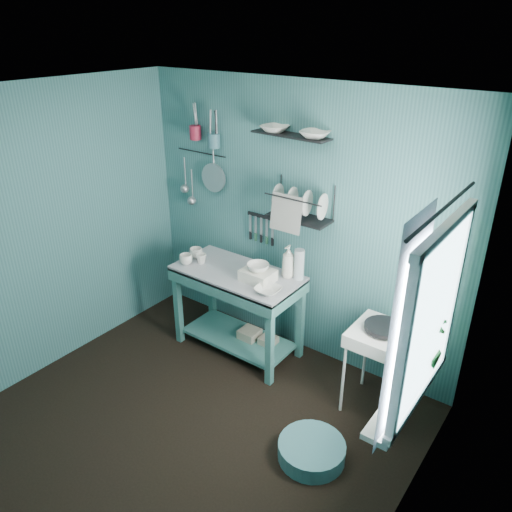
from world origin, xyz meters
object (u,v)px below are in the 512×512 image
Objects in this scene: wash_tub at (258,275)px; colander at (214,178)px; hotplate_stand at (378,370)px; dish_rack at (300,201)px; soap_bottle at (288,261)px; storage_tin_large at (250,339)px; potted_plant at (419,341)px; floor_basin at (312,451)px; frying_pan at (384,327)px; utensil_cup_magenta at (195,132)px; utensil_cup_teal at (214,141)px; mug_right at (196,253)px; storage_tin_small at (268,346)px; mug_left at (186,259)px; water_bottle at (299,264)px; work_counter at (238,311)px; mug_mid at (201,259)px.

wash_tub is 1.00× the size of colander.
colander is (-1.97, 0.33, 1.16)m from hotplate_stand.
dish_rack reaches higher than wash_tub.
soap_bottle is 1.36× the size of storage_tin_large.
hotplate_stand is 2.67× the size of colander.
potted_plant reaches higher than soap_bottle.
floor_basin is (1.17, -0.79, -0.04)m from storage_tin_large.
frying_pan is 2.47m from utensil_cup_magenta.
mug_right is at bearing -87.75° from utensil_cup_teal.
utensil_cup_magenta reaches higher than storage_tin_small.
mug_left is 0.95× the size of utensil_cup_magenta.
water_bottle is 0.93m from frying_pan.
work_counter is at bearing 18.43° from mug_left.
soap_bottle is 1.49× the size of storage_tin_small.
mug_left is 0.25× the size of floor_basin.
utensil_cup_teal is (-1.92, 0.30, 1.53)m from hotplate_stand.
utensil_cup_magenta is at bearing 180.00° from utensil_cup_teal.
hotplate_stand is at bearing -9.61° from colander.
soap_bottle is 2.30× the size of utensil_cup_magenta.
dish_rack is 1.96m from floor_basin.
mug_mid is 1.11m from dish_rack.
mug_left is at bearing -82.87° from mug_right.
storage_tin_large is at bearing -25.32° from colander.
mug_left is 1.20m from utensil_cup_magenta.
mug_left is 1.00× the size of mug_right.
potted_plant is (1.81, -0.43, 0.66)m from work_counter.
colander is 1.60m from storage_tin_large.
storage_tin_large is at bearing 19.90° from mug_left.
wash_tub is at bearing -19.61° from utensil_cup_magenta.
storage_tin_large is (-1.31, 0.02, -0.26)m from hotplate_stand.
mug_right is at bearing 175.15° from hotplate_stand.
floor_basin is (-0.14, -0.77, -0.31)m from hotplate_stand.
water_bottle reaches higher than frying_pan.
soap_bottle reaches higher than wash_tub.
mug_left is at bearing 161.62° from floor_basin.
work_counter reaches higher than storage_tin_large.
wash_tub is 1.49m from utensil_cup_magenta.
storage_tin_small is (-1.11, 0.05, -0.27)m from hotplate_stand.
colander is at bearing 170.39° from frying_pan.
water_bottle is at bearing 11.31° from soap_bottle.
utensil_cup_magenta reaches higher than utensil_cup_teal.
storage_tin_small is at bearing 8.53° from storage_tin_large.
soap_bottle is 1.18m from hotplate_stand.
utensil_cup_teal reaches higher than mug_left.
mug_right is 0.16× the size of hotplate_stand.
soap_bottle is 0.95m from storage_tin_large.
mug_right is at bearing 97.13° from mug_left.
mug_right is at bearing -166.84° from dish_rack.
water_bottle is 1.27× the size of storage_tin_large.
utensil_cup_magenta is 0.59× the size of storage_tin_large.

